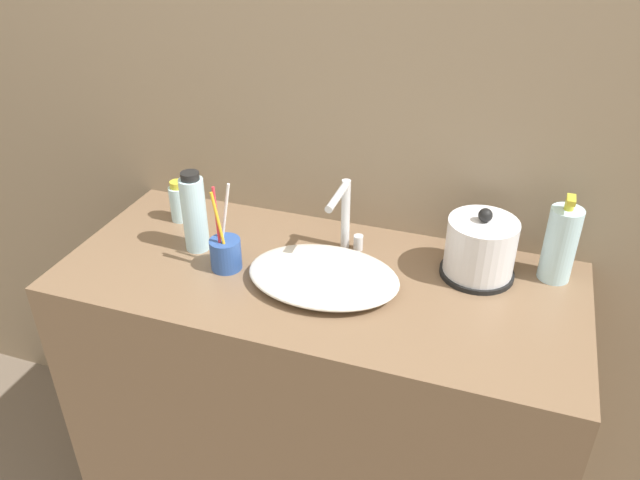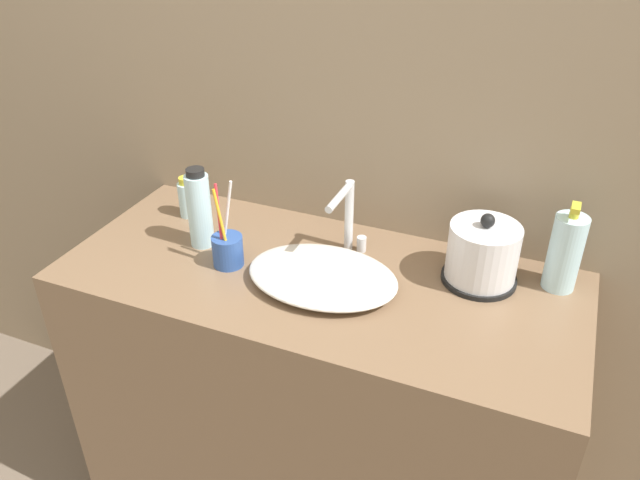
{
  "view_description": "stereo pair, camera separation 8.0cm",
  "coord_description": "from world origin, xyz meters",
  "px_view_note": "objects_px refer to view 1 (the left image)",
  "views": [
    {
      "loc": [
        0.4,
        -0.88,
        1.73
      ],
      "look_at": [
        0.01,
        0.27,
        0.99
      ],
      "focal_mm": 35.0,
      "sensor_mm": 36.0,
      "label": 1
    },
    {
      "loc": [
        0.47,
        -0.85,
        1.73
      ],
      "look_at": [
        0.01,
        0.27,
        0.99
      ],
      "focal_mm": 35.0,
      "sensor_mm": 36.0,
      "label": 2
    }
  ],
  "objects_px": {
    "electric_kettle": "(480,250)",
    "toothbrush_cup": "(225,252)",
    "faucet": "(345,214)",
    "shampoo_bottle": "(194,213)",
    "lotion_bottle": "(560,244)",
    "mouthwash_bottle": "(179,202)"
  },
  "relations": [
    {
      "from": "toothbrush_cup",
      "to": "faucet",
      "type": "bearing_deg",
      "value": 33.25
    },
    {
      "from": "electric_kettle",
      "to": "lotion_bottle",
      "type": "xyz_separation_m",
      "value": [
        0.17,
        0.05,
        0.03
      ]
    },
    {
      "from": "shampoo_bottle",
      "to": "electric_kettle",
      "type": "bearing_deg",
      "value": 9.02
    },
    {
      "from": "faucet",
      "to": "toothbrush_cup",
      "type": "height_order",
      "value": "toothbrush_cup"
    },
    {
      "from": "shampoo_bottle",
      "to": "toothbrush_cup",
      "type": "bearing_deg",
      "value": -27.94
    },
    {
      "from": "faucet",
      "to": "shampoo_bottle",
      "type": "relative_size",
      "value": 0.89
    },
    {
      "from": "faucet",
      "to": "toothbrush_cup",
      "type": "distance_m",
      "value": 0.3
    },
    {
      "from": "electric_kettle",
      "to": "lotion_bottle",
      "type": "bearing_deg",
      "value": 14.79
    },
    {
      "from": "toothbrush_cup",
      "to": "lotion_bottle",
      "type": "bearing_deg",
      "value": 15.79
    },
    {
      "from": "toothbrush_cup",
      "to": "shampoo_bottle",
      "type": "distance_m",
      "value": 0.13
    },
    {
      "from": "mouthwash_bottle",
      "to": "electric_kettle",
      "type": "bearing_deg",
      "value": -0.51
    },
    {
      "from": "toothbrush_cup",
      "to": "mouthwash_bottle",
      "type": "xyz_separation_m",
      "value": [
        -0.22,
        0.17,
        0.01
      ]
    },
    {
      "from": "electric_kettle",
      "to": "toothbrush_cup",
      "type": "height_order",
      "value": "toothbrush_cup"
    },
    {
      "from": "toothbrush_cup",
      "to": "shampoo_bottle",
      "type": "bearing_deg",
      "value": 152.06
    },
    {
      "from": "mouthwash_bottle",
      "to": "lotion_bottle",
      "type": "bearing_deg",
      "value": 2.27
    },
    {
      "from": "faucet",
      "to": "mouthwash_bottle",
      "type": "relative_size",
      "value": 1.63
    },
    {
      "from": "faucet",
      "to": "electric_kettle",
      "type": "relative_size",
      "value": 1.06
    },
    {
      "from": "electric_kettle",
      "to": "lotion_bottle",
      "type": "relative_size",
      "value": 0.81
    },
    {
      "from": "lotion_bottle",
      "to": "mouthwash_bottle",
      "type": "height_order",
      "value": "lotion_bottle"
    },
    {
      "from": "shampoo_bottle",
      "to": "faucet",
      "type": "bearing_deg",
      "value": 16.46
    },
    {
      "from": "shampoo_bottle",
      "to": "mouthwash_bottle",
      "type": "distance_m",
      "value": 0.17
    },
    {
      "from": "electric_kettle",
      "to": "shampoo_bottle",
      "type": "bearing_deg",
      "value": -170.98
    }
  ]
}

